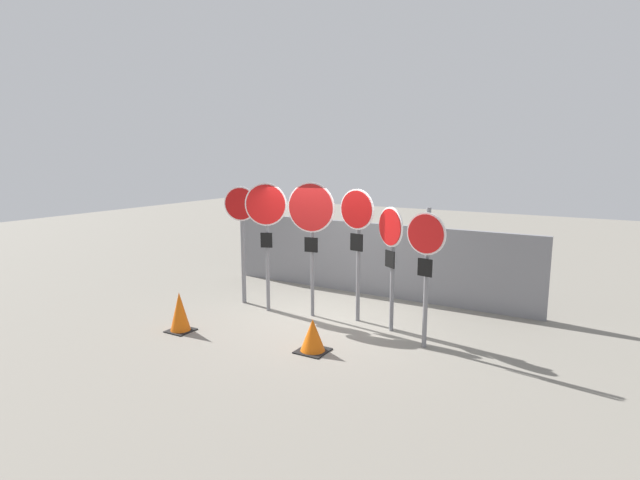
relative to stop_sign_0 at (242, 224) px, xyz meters
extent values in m
plane|color=gray|center=(2.08, -0.07, -1.69)|extent=(40.00, 40.00, 0.00)
cube|color=slate|center=(2.08, 2.01, -0.88)|extent=(7.21, 0.12, 1.62)
cylinder|color=slate|center=(-0.01, 0.04, -0.50)|extent=(0.09, 0.09, 2.38)
cylinder|color=white|center=(0.01, -0.03, 0.43)|extent=(0.68, 0.25, 0.71)
cylinder|color=#AD0F0F|center=(0.01, -0.04, 0.43)|extent=(0.62, 0.23, 0.65)
cylinder|color=slate|center=(0.76, -0.15, -0.47)|extent=(0.07, 0.07, 2.44)
cylinder|color=white|center=(0.78, -0.20, 0.47)|extent=(0.78, 0.34, 0.83)
cylinder|color=red|center=(0.79, -0.22, 0.47)|extent=(0.72, 0.32, 0.77)
cube|color=black|center=(0.78, -0.20, -0.23)|extent=(0.22, 0.11, 0.30)
cylinder|color=slate|center=(1.69, 0.03, -0.47)|extent=(0.07, 0.07, 2.43)
cylinder|color=white|center=(1.70, -0.03, 0.44)|extent=(0.94, 0.15, 0.95)
cylinder|color=red|center=(1.70, -0.05, 0.44)|extent=(0.88, 0.15, 0.89)
cube|color=black|center=(1.70, -0.03, -0.27)|extent=(0.27, 0.06, 0.28)
cylinder|color=slate|center=(2.58, 0.21, -0.45)|extent=(0.08, 0.08, 2.48)
cylinder|color=white|center=(2.57, 0.15, 0.44)|extent=(0.74, 0.16, 0.75)
cylinder|color=#AD0F0F|center=(2.57, 0.13, 0.44)|extent=(0.68, 0.15, 0.69)
cube|color=black|center=(2.57, 0.15, -0.17)|extent=(0.27, 0.07, 0.32)
cylinder|color=slate|center=(3.35, 0.02, -0.60)|extent=(0.07, 0.07, 2.18)
cylinder|color=white|center=(3.31, -0.03, 0.19)|extent=(0.60, 0.40, 0.70)
cylinder|color=#AD0F0F|center=(3.30, -0.04, 0.19)|extent=(0.55, 0.37, 0.64)
cube|color=black|center=(3.31, -0.03, -0.38)|extent=(0.23, 0.16, 0.30)
cylinder|color=slate|center=(4.11, -0.42, -0.54)|extent=(0.07, 0.07, 2.30)
cylinder|color=white|center=(4.10, -0.48, 0.20)|extent=(0.67, 0.14, 0.68)
cylinder|color=red|center=(4.09, -0.50, 0.20)|extent=(0.61, 0.13, 0.62)
cube|color=black|center=(4.10, -0.48, -0.35)|extent=(0.25, 0.07, 0.29)
cube|color=black|center=(0.11, -1.91, -1.68)|extent=(0.43, 0.43, 0.02)
cone|color=#E05B0C|center=(0.11, -1.91, -1.32)|extent=(0.36, 0.36, 0.70)
cube|color=black|center=(2.64, -1.51, -1.68)|extent=(0.48, 0.48, 0.02)
cone|color=#E05B0C|center=(2.64, -1.51, -1.41)|extent=(0.40, 0.40, 0.52)
camera|label=1|loc=(6.57, -7.98, 1.42)|focal=28.00mm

